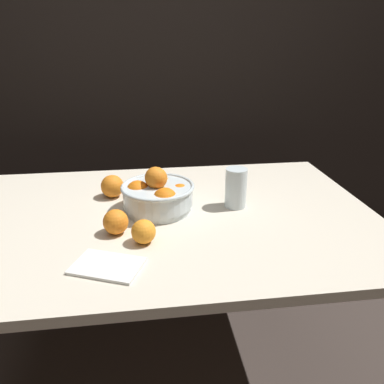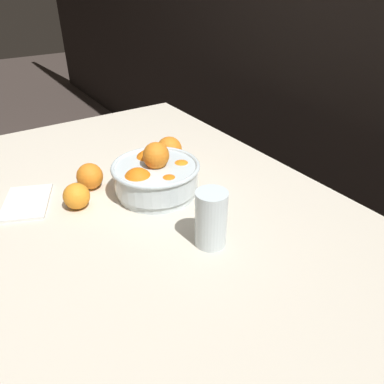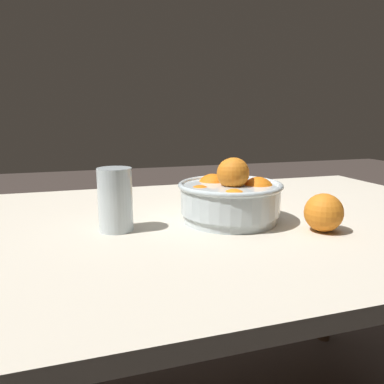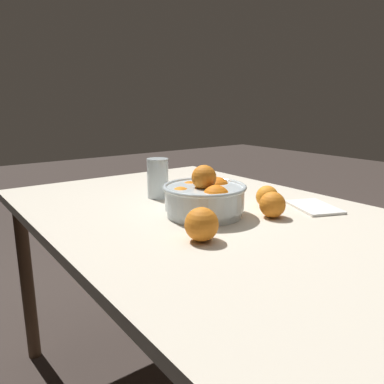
% 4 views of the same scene
% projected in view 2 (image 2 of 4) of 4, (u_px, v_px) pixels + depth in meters
% --- Properties ---
extents(ground_plane, '(12.00, 12.00, 0.00)m').
position_uv_depth(ground_plane, '(160.00, 356.00, 1.41)').
color(ground_plane, '#3D332D').
extents(dining_table, '(1.43, 0.93, 0.71)m').
position_uv_depth(dining_table, '(150.00, 217.00, 1.08)').
color(dining_table, beige).
rests_on(dining_table, ground_plane).
extents(fruit_bowl, '(0.25, 0.25, 0.15)m').
position_uv_depth(fruit_bowl, '(156.00, 175.00, 1.04)').
color(fruit_bowl, silver).
rests_on(fruit_bowl, dining_table).
extents(juice_glass, '(0.07, 0.07, 0.14)m').
position_uv_depth(juice_glass, '(211.00, 222.00, 0.85)').
color(juice_glass, '#F4A314').
rests_on(juice_glass, dining_table).
extents(orange_loose_near_bowl, '(0.07, 0.07, 0.07)m').
position_uv_depth(orange_loose_near_bowl, '(77.00, 196.00, 0.99)').
color(orange_loose_near_bowl, orange).
rests_on(orange_loose_near_bowl, dining_table).
extents(orange_loose_front, '(0.08, 0.08, 0.08)m').
position_uv_depth(orange_loose_front, '(90.00, 176.00, 1.08)').
color(orange_loose_front, orange).
rests_on(orange_loose_front, dining_table).
extents(orange_loose_aside, '(0.08, 0.08, 0.08)m').
position_uv_depth(orange_loose_aside, '(169.00, 149.00, 1.23)').
color(orange_loose_aside, orange).
rests_on(orange_loose_aside, dining_table).
extents(napkin, '(0.20, 0.17, 0.01)m').
position_uv_depth(napkin, '(26.00, 202.00, 1.02)').
color(napkin, white).
rests_on(napkin, dining_table).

